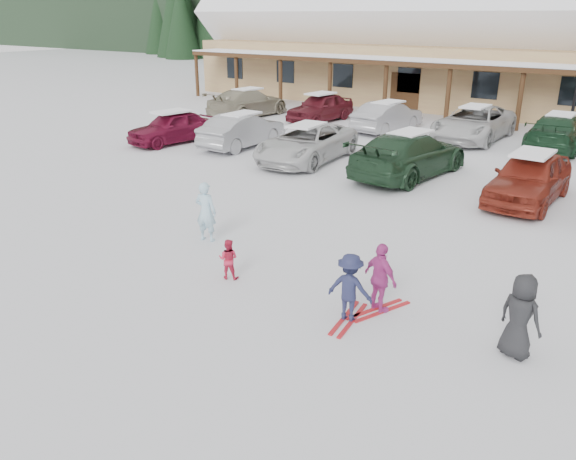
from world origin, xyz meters
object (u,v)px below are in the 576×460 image
Objects in this scene: parked_car_9 at (388,117)px; parked_car_11 at (559,132)px; parked_car_3 at (409,154)px; parked_car_8 at (320,107)px; child_navy at (350,288)px; parked_car_2 at (307,143)px; parked_car_0 at (172,127)px; parked_car_7 at (248,103)px; adult_skier at (206,212)px; parked_car_10 at (474,123)px; toddler_red at (228,259)px; parked_car_1 at (242,130)px; bystander_dark at (520,316)px; child_magenta at (381,278)px; day_lodge at (412,38)px; parked_car_4 at (529,178)px.

parked_car_9 is 7.65m from parked_car_11.
parked_car_8 is (-8.42, 7.47, -0.05)m from parked_car_3.
parked_car_2 reaches higher than child_navy.
parked_car_0 is 0.78× the size of parked_car_7.
adult_skier reaches higher than parked_car_10.
adult_skier is 1.71× the size of toddler_red.
parked_car_2 reaches higher than parked_car_0.
bystander_dark is at bearing 144.26° from parked_car_1.
parked_car_1 is at bearing 4.42° from parked_car_3.
parked_car_9 reaches higher than child_magenta.
parked_car_7 is 1.21× the size of parked_car_8.
parked_car_0 is at bearing 29.96° from parked_car_11.
parked_car_3 is (-0.28, 9.90, 0.34)m from toddler_red.
parked_car_0 is 10.88m from parked_car_3.
toddler_red is at bearing -58.50° from parked_car_8.
parked_car_11 is (7.62, 0.59, 0.03)m from parked_car_9.
parked_car_9 reaches higher than toddler_red.
toddler_red is at bearing 78.98° from parked_car_11.
parked_car_3 is 11.25m from parked_car_8.
parked_car_2 is at bearing 45.25° from parked_car_11.
parked_car_8 is at bearing 114.36° from parked_car_2.
parked_car_11 is at bearing -98.71° from child_navy.
bystander_dark is 17.92m from parked_car_10.
child_magenta is 18.13m from parked_car_9.
parked_car_3 reaches higher than parked_car_7.
parked_car_9 is 0.78× the size of parked_car_10.
parked_car_8 is at bearing -86.40° from toddler_red.
child_magenta is 0.33× the size of parked_car_8.
parked_car_0 is at bearing 56.59° from parked_car_9.
child_navy is 0.90× the size of bystander_dark.
child_navy is at bearing -67.77° from day_lodge.
adult_skier is at bearing 129.21° from parked_car_7.
day_lodge reaches higher than parked_car_2.
parked_car_10 is (-4.34, 7.99, 0.01)m from parked_car_4.
parked_car_7 is (-12.78, 16.28, 0.31)m from toddler_red.
toddler_red is at bearing 111.31° from parked_car_9.
parked_car_0 is 10.31m from parked_car_9.
bystander_dark is at bearing -159.62° from child_magenta.
bystander_dark is (7.76, -0.78, -0.02)m from adult_skier.
parked_car_1 is at bearing -51.03° from child_navy.
parked_car_1 is 1.01× the size of parked_car_9.
parked_car_9 is at bearing -43.36° from child_magenta.
parked_car_2 is at bearing -23.29° from bystander_dark.
child_navy is 0.31× the size of parked_car_1.
parked_car_3 is at bearing 177.14° from parked_car_1.
child_magenta is at bearing -66.77° from day_lodge.
child_navy is at bearing -57.12° from parked_car_2.
child_magenta is 10.00m from parked_car_3.
day_lodge is 7.14× the size of parked_car_0.
child_navy is 0.33× the size of parked_car_0.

